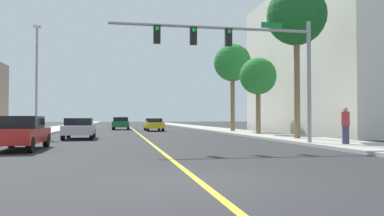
{
  "coord_description": "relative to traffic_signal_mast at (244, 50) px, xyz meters",
  "views": [
    {
      "loc": [
        -1.72,
        -8.06,
        1.37
      ],
      "look_at": [
        3.8,
        20.59,
        2.14
      ],
      "focal_mm": 35.68,
      "sensor_mm": 36.0,
      "label": 1
    }
  ],
  "objects": [
    {
      "name": "car_yellow",
      "position": [
        -2.38,
        22.5,
        -3.96
      ],
      "size": [
        1.83,
        4.29,
        1.34
      ],
      "rotation": [
        0.0,
        0.0,
        0.02
      ],
      "color": "gold",
      "rests_on": "ground"
    },
    {
      "name": "traffic_signal_mast",
      "position": [
        0.0,
        0.0,
        0.0
      ],
      "size": [
        10.03,
        0.36,
        6.11
      ],
      "color": "gray",
      "rests_on": "sidewalk_right"
    },
    {
      "name": "sidewalk_left",
      "position": [
        -13.5,
        32.36,
        -4.6
      ],
      "size": [
        3.78,
        168.0,
        0.15
      ],
      "primitive_type": "cube",
      "color": "beige",
      "rests_on": "ground"
    },
    {
      "name": "car_silver",
      "position": [
        -8.54,
        8.24,
        -3.95
      ],
      "size": [
        1.97,
        4.16,
        1.37
      ],
      "rotation": [
        0.0,
        0.0,
        0.01
      ],
      "color": "#BCBCC1",
      "rests_on": "ground"
    },
    {
      "name": "building_right_near",
      "position": [
        15.32,
        13.21,
        1.84
      ],
      "size": [
        14.22,
        20.23,
        13.02
      ],
      "primitive_type": "cube",
      "color": "silver",
      "rests_on": "ground"
    },
    {
      "name": "car_green",
      "position": [
        -5.74,
        27.78,
        -3.93
      ],
      "size": [
        2.05,
        3.94,
        1.46
      ],
      "rotation": [
        0.0,
        0.0,
        -0.04
      ],
      "color": "#196638",
      "rests_on": "ground"
    },
    {
      "name": "palm_near",
      "position": [
        4.62,
        3.76,
        2.88
      ],
      "size": [
        3.62,
        3.62,
        9.3
      ],
      "color": "brown",
      "rests_on": "sidewalk_right"
    },
    {
      "name": "ground",
      "position": [
        -4.3,
        32.36,
        -4.68
      ],
      "size": [
        192.0,
        192.0,
        0.0
      ],
      "primitive_type": "plane",
      "color": "#2D2D30"
    },
    {
      "name": "lane_marking_center",
      "position": [
        -4.3,
        32.36,
        -4.67
      ],
      "size": [
        0.16,
        144.0,
        0.01
      ],
      "primitive_type": "cube",
      "color": "yellow",
      "rests_on": "ground"
    },
    {
      "name": "sidewalk_right",
      "position": [
        4.91,
        32.36,
        -4.6
      ],
      "size": [
        3.78,
        168.0,
        0.15
      ],
      "primitive_type": "cube",
      "color": "#B2ADA3",
      "rests_on": "ground"
    },
    {
      "name": "car_red",
      "position": [
        -10.15,
        -0.21,
        -3.93
      ],
      "size": [
        1.81,
        4.25,
        1.46
      ],
      "rotation": [
        0.0,
        0.0,
        3.13
      ],
      "color": "red",
      "rests_on": "ground"
    },
    {
      "name": "pedestrian",
      "position": [
        4.51,
        -1.42,
        -3.65
      ],
      "size": [
        0.38,
        0.38,
        1.76
      ],
      "rotation": [
        0.0,
        0.0,
        0.71
      ],
      "color": "#3F3859",
      "rests_on": "sidewalk_right"
    },
    {
      "name": "street_lamp",
      "position": [
        -12.11,
        12.62,
        0.02
      ],
      "size": [
        0.56,
        0.28,
        8.24
      ],
      "color": "gray",
      "rests_on": "sidewalk_left"
    },
    {
      "name": "palm_mid",
      "position": [
        4.68,
        10.49,
        -0.09
      ],
      "size": [
        2.88,
        2.88,
        5.94
      ],
      "color": "brown",
      "rests_on": "sidewalk_right"
    },
    {
      "name": "palm_far",
      "position": [
        4.67,
        17.22,
        1.91
      ],
      "size": [
        3.58,
        3.58,
        8.31
      ],
      "color": "brown",
      "rests_on": "sidewalk_right"
    },
    {
      "name": "car_white",
      "position": [
        -5.48,
        43.08,
        -3.9
      ],
      "size": [
        2.0,
        4.55,
        1.51
      ],
      "rotation": [
        0.0,
        0.0,
        0.03
      ],
      "color": "white",
      "rests_on": "ground"
    }
  ]
}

